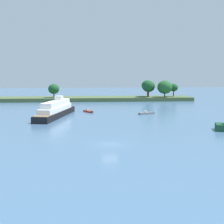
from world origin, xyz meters
TOP-DOWN VIEW (x-y plane):
  - ground_plane at (0.00, 0.00)m, footprint 400.00×400.00m
  - treeline_island at (0.39, 81.71)m, footprint 91.91×12.72m
  - fishing_skiff at (-2.99, 42.92)m, footprint 2.97×4.72m
  - white_riverboat at (-11.42, 33.59)m, footprint 8.91×24.89m
  - small_motorboat at (12.91, 36.64)m, footprint 4.76×2.96m

SIDE VIEW (x-z plane):
  - ground_plane at x=0.00m, z-range 0.00..0.00m
  - fishing_skiff at x=-2.99m, z-range -0.22..0.70m
  - small_motorboat at x=12.91m, z-range -0.22..0.79m
  - white_riverboat at x=-11.42m, z-range -1.52..5.07m
  - treeline_island at x=0.39m, z-range -2.25..6.14m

